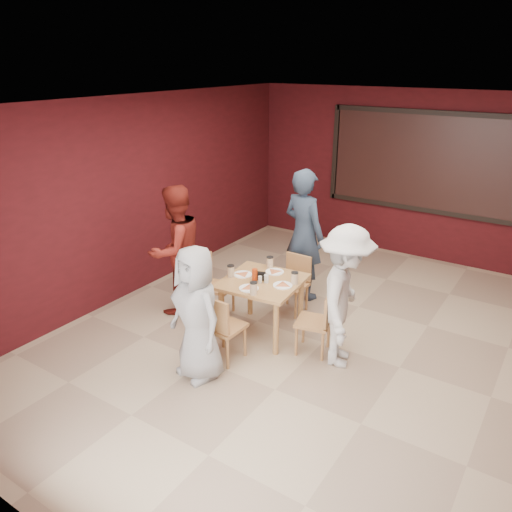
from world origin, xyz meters
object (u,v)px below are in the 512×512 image
Objects in this scene: chair_right at (319,319)px; diner_right at (345,297)px; diner_back at (304,235)px; diner_left at (176,250)px; dining_table at (262,287)px; diner_front at (197,314)px; chair_left at (212,282)px; chair_back at (294,280)px; chair_front at (221,325)px.

chair_right is 0.49× the size of diner_right.
diner_left is at bearing 62.45° from diner_back.
diner_front is (-0.08, -1.13, 0.11)m from dining_table.
chair_right is at bearing -1.69° from dining_table.
chair_left is 1.44m from diner_front.
chair_back is 0.45× the size of diner_left.
chair_left is 0.50× the size of diner_right.
diner_back is at bearing 91.66° from chair_front.
diner_right is at bearing 33.16° from chair_front.
diner_front is (-0.11, -1.90, 0.31)m from chair_back.
chair_right is (0.77, -0.79, 0.01)m from chair_back.
chair_right is 0.47m from diner_right.
diner_back is (-0.02, 2.37, 0.18)m from diner_front.
chair_right is 0.42× the size of diner_back.
chair_front is 0.44× the size of diner_back.
diner_left reaches higher than dining_table.
diner_back is (-0.90, 1.25, 0.49)m from chair_right.
dining_table is at bearing 70.77° from diner_right.
diner_left is (-0.47, -0.16, 0.41)m from chair_left.
diner_left is (-1.22, 1.04, 0.12)m from diner_front.
chair_left is at bearing 114.59° from diner_left.
dining_table is 0.62× the size of diner_right.
chair_back is at bearing 128.88° from diner_left.
chair_front is 2.07m from diner_back.
chair_right is at bearing 140.24° from diner_back.
diner_back reaches higher than chair_right.
diner_back reaches higher than diner_right.
dining_table is 1.14m from diner_front.
diner_left is (-1.33, -0.86, 0.43)m from chair_back.
diner_left is at bearing 151.34° from chair_front.
dining_table is 0.54× the size of diner_back.
chair_front is 1.14m from chair_right.
chair_front is 0.45m from diner_front.
diner_right is at bearing 147.89° from diner_back.
diner_front is 1.60m from diner_left.
diner_back is 1.79m from diner_left.
diner_back reaches higher than chair_back.
chair_front reaches higher than chair_back.
chair_front is 1.06× the size of chair_back.
dining_table is at bearing 100.23° from diner_left.
dining_table reaches higher than chair_right.
diner_front is at bearing 115.61° from diner_right.
dining_table is at bearing 101.34° from diner_front.
diner_right is at bearing 97.33° from diner_left.
chair_front is at bearing -93.07° from dining_table.
dining_table is at bearing 86.93° from chair_front.
chair_right is at bearing 97.96° from diner_left.
chair_front is at bearing 105.99° from diner_right.
chair_front reaches higher than chair_right.
diner_right is (0.30, -0.02, 0.37)m from chair_right.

